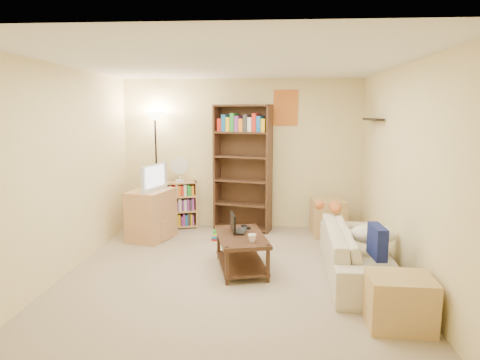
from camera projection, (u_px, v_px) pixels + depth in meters
The scene contains 19 objects.
room at pixel (231, 141), 4.95m from camera, with size 4.50×4.54×2.52m.
sofa at pixel (360, 252), 5.11m from camera, with size 0.88×2.06×0.59m, color beige.
navy_pillow at pixel (377, 242), 4.62m from camera, with size 0.39×0.12×0.35m, color navy.
cream_blanket at pixel (373, 234), 5.11m from camera, with size 0.55×0.39×0.23m, color silver.
tabby_cat at pixel (332, 207), 5.84m from camera, with size 0.47×0.18×0.16m.
coffee_table at pixel (241, 247), 5.30m from camera, with size 0.77×1.11×0.45m.
laptop at pixel (244, 231), 5.41m from camera, with size 0.21×0.31×0.02m, color black.
laptop_screen at pixel (233, 222), 5.37m from camera, with size 0.01×0.34×0.22m, color white.
mug at pixel (252, 238), 5.00m from camera, with size 0.10×0.10×0.09m, color white.
tv_remote at pixel (246, 227), 5.62m from camera, with size 0.06×0.18×0.02m, color black.
tv_stand at pixel (151, 215), 6.60m from camera, with size 0.51×0.72×0.77m, color tan.
television at pixel (150, 177), 6.50m from camera, with size 0.29×0.69×0.40m, color black.
tall_bookshelf at pixel (243, 165), 7.00m from camera, with size 0.98×0.54×2.07m.
short_bookshelf at pixel (178, 205), 7.23m from camera, with size 0.67×0.43×0.80m.
desk_fan at pixel (180, 168), 7.08m from camera, with size 0.28×0.16×0.42m.
floor_lamp at pixel (155, 136), 7.07m from camera, with size 0.33×0.33×1.96m.
side_table at pixel (328, 217), 6.82m from camera, with size 0.50×0.50×0.58m, color tan.
end_cabinet at pixel (399, 301), 3.91m from camera, with size 0.58×0.48×0.48m, color tan.
book_stacks at pixel (227, 234), 6.58m from camera, with size 0.46×0.18×0.19m.
Camera 1 is at (0.43, -4.94, 1.95)m, focal length 32.00 mm.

